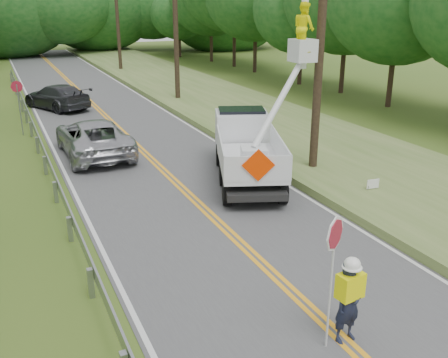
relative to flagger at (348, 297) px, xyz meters
name	(u,v)px	position (x,y,z in m)	size (l,w,h in m)	color
ground	(359,356)	(-0.03, -0.48, -0.97)	(140.00, 140.00, 0.00)	#40621E
road	(146,154)	(-0.03, 13.52, -0.96)	(7.20, 96.00, 0.03)	#4B4B4D
guardrail	(42,147)	(-4.05, 14.43, -0.42)	(0.18, 48.00, 0.77)	gray
utility_poles	(224,19)	(4.97, 16.54, 4.29)	(1.60, 43.30, 10.00)	black
tall_grass_verge	(290,133)	(7.07, 13.52, -0.82)	(7.00, 96.00, 0.30)	#506D2E
treeline_horizon	(54,4)	(1.96, 55.63, 4.53)	(57.21, 15.42, 12.38)	#144918
flagger	(348,297)	(0.00, 0.00, 0.00)	(1.06, 0.47, 2.67)	#191E33
bucket_truck	(250,136)	(2.85, 9.56, 0.46)	(4.23, 6.36, 6.08)	black
suv_silver	(93,137)	(-2.00, 14.24, -0.20)	(2.50, 5.41, 1.50)	#ADAEB5
suv_darkgrey	(57,97)	(-2.17, 24.58, -0.25)	(1.98, 4.87, 1.41)	#323439
stop_sign_permanent	(18,99)	(-4.49, 18.95, 0.76)	(0.55, 0.09, 2.60)	gray
yard_sign	(373,185)	(5.37, 5.65, -0.52)	(0.44, 0.07, 0.64)	white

